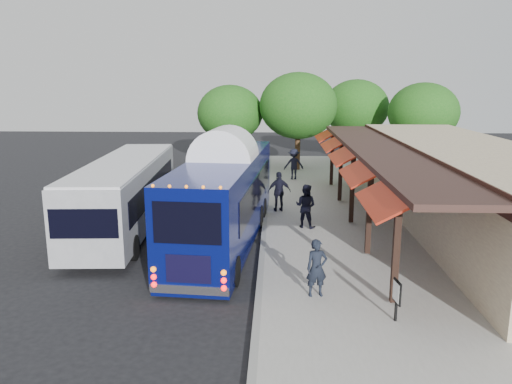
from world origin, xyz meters
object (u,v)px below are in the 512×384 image
(city_bus, at_px, (126,191))
(ped_b, at_px, (306,206))
(coach_bus, at_px, (225,194))
(ped_c, at_px, (279,192))
(sign_board, at_px, (397,294))
(ped_d, at_px, (294,164))
(ped_a, at_px, (317,268))

(city_bus, height_order, ped_b, city_bus)
(coach_bus, height_order, ped_b, coach_bus)
(ped_c, xyz_separation_m, sign_board, (2.93, -11.05, -0.20))
(city_bus, xyz_separation_m, ped_c, (6.48, 2.72, -0.55))
(ped_b, relative_size, sign_board, 1.68)
(coach_bus, bearing_deg, ped_d, 80.81)
(city_bus, bearing_deg, ped_d, 51.80)
(city_bus, xyz_separation_m, ped_a, (7.50, -6.84, -0.66))
(ped_a, bearing_deg, city_bus, 126.40)
(ped_b, xyz_separation_m, sign_board, (1.84, -8.37, -0.18))
(coach_bus, xyz_separation_m, city_bus, (-4.35, 1.63, -0.28))
(ped_b, height_order, ped_d, ped_d)
(ped_c, bearing_deg, ped_d, -107.68)
(city_bus, xyz_separation_m, ped_b, (7.58, 0.04, -0.57))
(city_bus, relative_size, sign_board, 10.13)
(ped_a, bearing_deg, ped_d, 78.98)
(city_bus, relative_size, ped_b, 6.04)
(city_bus, relative_size, ped_c, 5.93)
(ped_c, bearing_deg, ped_a, 85.24)
(coach_bus, bearing_deg, ped_c, 68.80)
(ped_b, height_order, sign_board, ped_b)
(ped_a, height_order, ped_d, ped_d)
(ped_a, relative_size, ped_c, 0.89)
(coach_bus, distance_m, ped_b, 3.73)
(ped_b, distance_m, ped_d, 10.63)
(ped_c, height_order, sign_board, ped_c)
(ped_a, height_order, ped_c, ped_c)
(ped_d, bearing_deg, coach_bus, 67.83)
(coach_bus, xyz_separation_m, ped_a, (3.15, -5.21, -0.93))
(coach_bus, height_order, city_bus, coach_bus)
(ped_b, xyz_separation_m, ped_d, (-0.14, 10.63, 0.03))
(coach_bus, height_order, ped_a, coach_bus)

